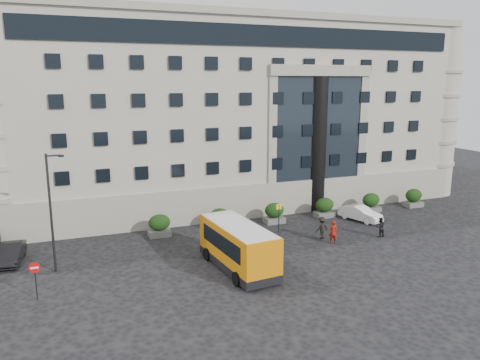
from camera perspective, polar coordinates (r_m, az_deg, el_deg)
The scene contains 20 objects.
ground at distance 33.33m, azimuth -0.15°, elevation -10.09°, with size 120.00×120.00×0.00m, color black.
civic_building at distance 53.76m, azimuth -2.56°, elevation 8.18°, with size 44.00×24.00×18.00m, color #A09B8D.
entrance_column at distance 45.83m, azimuth 9.34°, elevation 4.25°, with size 1.80×1.80×13.00m, color black.
hedge_a at distance 39.09m, azimuth -9.79°, elevation -5.47°, with size 1.80×1.26×1.84m.
hedge_b at distance 40.35m, azimuth -2.51°, elevation -4.74°, with size 1.80×1.26×1.84m.
hedge_c at distance 42.21m, azimuth 4.21°, elevation -4.01°, with size 1.80×1.26×1.84m.
hedge_d at distance 44.61m, azimuth 10.27°, elevation -3.30°, with size 1.80×1.26×1.84m.
hedge_e at distance 47.46m, azimuth 15.66°, elevation -2.63°, with size 1.80×1.26×1.84m.
hedge_f at distance 50.68m, azimuth 20.39°, elevation -2.03°, with size 1.80×1.26×1.84m.
street_lamp at distance 32.91m, azimuth -22.00°, elevation -3.26°, with size 1.16×0.18×8.00m.
bus_stop_sign at distance 39.19m, azimuth 4.77°, elevation -4.06°, with size 0.50×0.08×2.52m.
no_entry_sign at distance 29.94m, azimuth -23.72°, elevation -10.37°, with size 0.64×0.16×2.32m.
minibus at distance 31.78m, azimuth -0.24°, elevation -7.90°, with size 3.37×7.69×3.12m.
red_truck at distance 48.64m, azimuth -24.05°, elevation -2.37°, with size 2.62×5.07×2.65m.
parked_car_b at distance 36.91m, azimuth -26.11°, elevation -8.02°, with size 1.43×4.09×1.35m, color black.
parked_car_d at distance 43.59m, azimuth -22.53°, elevation -4.69°, with size 2.37×5.15×1.43m, color black.
white_taxi at distance 44.26m, azimuth 14.46°, elevation -3.95°, with size 1.43×4.09×1.35m, color white.
pedestrian_a at distance 37.64m, azimuth 11.28°, elevation -6.21°, with size 0.68×0.44×1.86m, color maroon.
pedestrian_b at distance 40.12m, azimuth 16.71°, elevation -5.52°, with size 0.79×0.62×1.63m, color black.
pedestrian_c at distance 38.51m, azimuth 9.94°, elevation -5.76°, with size 1.18×0.68×1.83m, color black.
Camera 1 is at (-11.01, -28.88, 12.49)m, focal length 35.00 mm.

